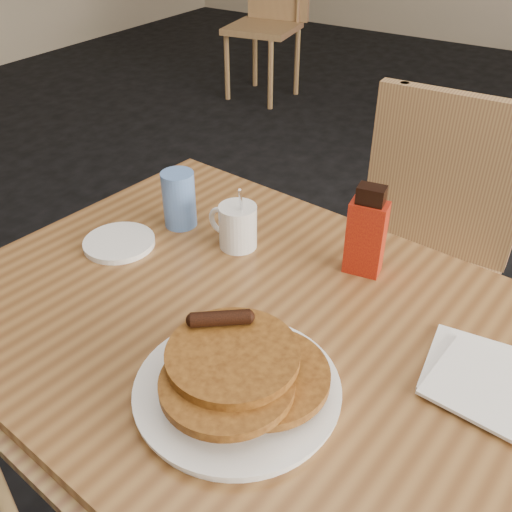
{
  "coord_description": "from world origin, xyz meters",
  "views": [
    {
      "loc": [
        0.41,
        -0.68,
        1.39
      ],
      "look_at": [
        -0.05,
        0.03,
        0.8
      ],
      "focal_mm": 40.0,
      "sensor_mm": 36.0,
      "label": 1
    }
  ],
  "objects_px": {
    "chair_wall_extra": "(270,8)",
    "main_table": "(277,350)",
    "coffee_mug": "(237,225)",
    "chair_main_far": "(424,238)",
    "blue_tumbler": "(179,199)",
    "syrup_bottle": "(366,233)",
    "pancake_plate": "(238,379)"
  },
  "relations": [
    {
      "from": "chair_wall_extra",
      "to": "main_table",
      "type": "bearing_deg",
      "value": -67.7
    },
    {
      "from": "coffee_mug",
      "to": "chair_main_far",
      "type": "bearing_deg",
      "value": 73.91
    },
    {
      "from": "coffee_mug",
      "to": "blue_tumbler",
      "type": "xyz_separation_m",
      "value": [
        -0.15,
        0.0,
        0.01
      ]
    },
    {
      "from": "chair_wall_extra",
      "to": "blue_tumbler",
      "type": "height_order",
      "value": "chair_wall_extra"
    },
    {
      "from": "chair_wall_extra",
      "to": "coffee_mug",
      "type": "distance_m",
      "value": 3.17
    },
    {
      "from": "main_table",
      "to": "syrup_bottle",
      "type": "relative_size",
      "value": 7.22
    },
    {
      "from": "coffee_mug",
      "to": "syrup_bottle",
      "type": "distance_m",
      "value": 0.26
    },
    {
      "from": "main_table",
      "to": "blue_tumbler",
      "type": "bearing_deg",
      "value": 153.05
    },
    {
      "from": "pancake_plate",
      "to": "blue_tumbler",
      "type": "relative_size",
      "value": 2.48
    },
    {
      "from": "chair_main_far",
      "to": "syrup_bottle",
      "type": "distance_m",
      "value": 0.57
    },
    {
      "from": "main_table",
      "to": "chair_main_far",
      "type": "bearing_deg",
      "value": 87.81
    },
    {
      "from": "coffee_mug",
      "to": "syrup_bottle",
      "type": "xyz_separation_m",
      "value": [
        0.25,
        0.06,
        0.04
      ]
    },
    {
      "from": "main_table",
      "to": "coffee_mug",
      "type": "bearing_deg",
      "value": 139.03
    },
    {
      "from": "chair_wall_extra",
      "to": "coffee_mug",
      "type": "xyz_separation_m",
      "value": [
        1.61,
        -2.72,
        0.22
      ]
    },
    {
      "from": "coffee_mug",
      "to": "chair_wall_extra",
      "type": "bearing_deg",
      "value": 127.29
    },
    {
      "from": "main_table",
      "to": "chair_main_far",
      "type": "relative_size",
      "value": 1.4
    },
    {
      "from": "chair_main_far",
      "to": "syrup_bottle",
      "type": "height_order",
      "value": "syrup_bottle"
    },
    {
      "from": "chair_main_far",
      "to": "chair_wall_extra",
      "type": "xyz_separation_m",
      "value": [
        -1.84,
        2.17,
        0.03
      ]
    },
    {
      "from": "pancake_plate",
      "to": "blue_tumbler",
      "type": "distance_m",
      "value": 0.49
    },
    {
      "from": "pancake_plate",
      "to": "chair_wall_extra",
      "type": "bearing_deg",
      "value": 121.06
    },
    {
      "from": "pancake_plate",
      "to": "blue_tumbler",
      "type": "height_order",
      "value": "blue_tumbler"
    },
    {
      "from": "main_table",
      "to": "syrup_bottle",
      "type": "height_order",
      "value": "syrup_bottle"
    },
    {
      "from": "pancake_plate",
      "to": "coffee_mug",
      "type": "height_order",
      "value": "coffee_mug"
    },
    {
      "from": "coffee_mug",
      "to": "blue_tumbler",
      "type": "height_order",
      "value": "coffee_mug"
    },
    {
      "from": "blue_tumbler",
      "to": "syrup_bottle",
      "type": "bearing_deg",
      "value": 8.08
    },
    {
      "from": "chair_main_far",
      "to": "chair_wall_extra",
      "type": "bearing_deg",
      "value": 128.58
    },
    {
      "from": "main_table",
      "to": "chair_main_far",
      "type": "distance_m",
      "value": 0.74
    },
    {
      "from": "pancake_plate",
      "to": "syrup_bottle",
      "type": "distance_m",
      "value": 0.39
    },
    {
      "from": "syrup_bottle",
      "to": "coffee_mug",
      "type": "bearing_deg",
      "value": -175.81
    },
    {
      "from": "pancake_plate",
      "to": "chair_main_far",
      "type": "bearing_deg",
      "value": 89.55
    },
    {
      "from": "main_table",
      "to": "chair_wall_extra",
      "type": "height_order",
      "value": "chair_wall_extra"
    },
    {
      "from": "chair_wall_extra",
      "to": "blue_tumbler",
      "type": "distance_m",
      "value": 3.1
    }
  ]
}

